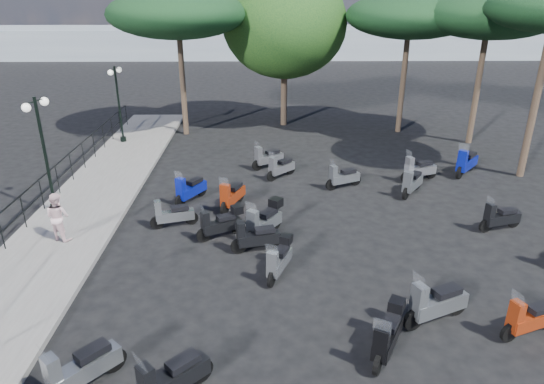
{
  "coord_description": "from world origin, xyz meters",
  "views": [
    {
      "loc": [
        -0.21,
        -10.32,
        7.21
      ],
      "look_at": [
        -0.0,
        3.75,
        1.2
      ],
      "focal_mm": 32.0,
      "sensor_mm": 36.0,
      "label": 1
    }
  ],
  "objects_px": {
    "scooter_20": "(436,304)",
    "pine_2": "(178,14)",
    "scooter_14": "(256,238)",
    "scooter_5": "(232,196)",
    "scooter_13": "(388,335)",
    "pine_0": "(410,16)",
    "scooter_8": "(221,224)",
    "scooter_9": "(264,221)",
    "scooter_27": "(500,218)",
    "scooter_22": "(419,170)",
    "scooter_10": "(281,168)",
    "lamp_post_1": "(44,148)",
    "lamp_post_2": "(118,99)",
    "pedestrian_far": "(58,217)",
    "scooter_7": "(279,260)",
    "scooter_19": "(530,319)",
    "scooter_4": "(190,190)",
    "pine_1": "(489,15)",
    "scooter_3": "(173,215)",
    "scooter_1": "(172,379)",
    "scooter_2": "(81,369)",
    "scooter_16": "(268,158)",
    "scooter_15": "(343,177)",
    "scooter_21": "(412,183)",
    "broadleaf_tree": "(285,24)"
  },
  "relations": [
    {
      "from": "scooter_20",
      "to": "pine_2",
      "type": "height_order",
      "value": "pine_2"
    },
    {
      "from": "scooter_14",
      "to": "pine_2",
      "type": "height_order",
      "value": "pine_2"
    },
    {
      "from": "scooter_5",
      "to": "scooter_13",
      "type": "xyz_separation_m",
      "value": [
        3.7,
        -7.4,
        0.03
      ]
    },
    {
      "from": "scooter_13",
      "to": "pine_0",
      "type": "bearing_deg",
      "value": -76.53
    },
    {
      "from": "scooter_8",
      "to": "scooter_14",
      "type": "distance_m",
      "value": 1.4
    },
    {
      "from": "scooter_9",
      "to": "scooter_27",
      "type": "distance_m",
      "value": 7.49
    },
    {
      "from": "pine_0",
      "to": "pine_2",
      "type": "height_order",
      "value": "pine_2"
    },
    {
      "from": "scooter_5",
      "to": "scooter_9",
      "type": "relative_size",
      "value": 1.05
    },
    {
      "from": "scooter_5",
      "to": "scooter_22",
      "type": "height_order",
      "value": "scooter_5"
    },
    {
      "from": "scooter_10",
      "to": "scooter_22",
      "type": "distance_m",
      "value": 5.5
    },
    {
      "from": "lamp_post_1",
      "to": "lamp_post_2",
      "type": "relative_size",
      "value": 1.07
    },
    {
      "from": "pedestrian_far",
      "to": "scooter_9",
      "type": "height_order",
      "value": "pedestrian_far"
    },
    {
      "from": "scooter_7",
      "to": "scooter_9",
      "type": "xyz_separation_m",
      "value": [
        -0.4,
        2.15,
        0.07
      ]
    },
    {
      "from": "scooter_5",
      "to": "scooter_19",
      "type": "bearing_deg",
      "value": 158.3
    },
    {
      "from": "scooter_4",
      "to": "pine_1",
      "type": "xyz_separation_m",
      "value": [
        12.85,
        6.99,
        5.5
      ]
    },
    {
      "from": "scooter_8",
      "to": "pine_2",
      "type": "distance_m",
      "value": 13.0
    },
    {
      "from": "pine_1",
      "to": "lamp_post_1",
      "type": "bearing_deg",
      "value": -155.25
    },
    {
      "from": "scooter_22",
      "to": "scooter_3",
      "type": "bearing_deg",
      "value": 91.8
    },
    {
      "from": "scooter_7",
      "to": "pine_0",
      "type": "bearing_deg",
      "value": -94.17
    },
    {
      "from": "scooter_1",
      "to": "pine_0",
      "type": "height_order",
      "value": "pine_0"
    },
    {
      "from": "scooter_10",
      "to": "scooter_27",
      "type": "bearing_deg",
      "value": -168.74
    },
    {
      "from": "scooter_27",
      "to": "scooter_2",
      "type": "bearing_deg",
      "value": 103.44
    },
    {
      "from": "scooter_4",
      "to": "scooter_14",
      "type": "height_order",
      "value": "scooter_4"
    },
    {
      "from": "scooter_1",
      "to": "scooter_16",
      "type": "bearing_deg",
      "value": -51.84
    },
    {
      "from": "scooter_4",
      "to": "scooter_19",
      "type": "relative_size",
      "value": 0.99
    },
    {
      "from": "pedestrian_far",
      "to": "scooter_1",
      "type": "relative_size",
      "value": 1.07
    },
    {
      "from": "pine_1",
      "to": "scooter_2",
      "type": "bearing_deg",
      "value": -130.81
    },
    {
      "from": "lamp_post_2",
      "to": "scooter_15",
      "type": "height_order",
      "value": "lamp_post_2"
    },
    {
      "from": "lamp_post_2",
      "to": "scooter_10",
      "type": "xyz_separation_m",
      "value": [
        7.6,
        -4.66,
        -1.78
      ]
    },
    {
      "from": "scooter_10",
      "to": "scooter_22",
      "type": "xyz_separation_m",
      "value": [
        5.49,
        -0.4,
        0.03
      ]
    },
    {
      "from": "lamp_post_1",
      "to": "scooter_16",
      "type": "xyz_separation_m",
      "value": [
        7.26,
        4.48,
        -1.92
      ]
    },
    {
      "from": "scooter_13",
      "to": "scooter_21",
      "type": "bearing_deg",
      "value": -80.3
    },
    {
      "from": "scooter_21",
      "to": "scooter_27",
      "type": "distance_m",
      "value": 3.52
    },
    {
      "from": "scooter_14",
      "to": "pine_0",
      "type": "relative_size",
      "value": 0.23
    },
    {
      "from": "pine_2",
      "to": "scooter_1",
      "type": "bearing_deg",
      "value": -82.37
    },
    {
      "from": "scooter_5",
      "to": "scooter_14",
      "type": "xyz_separation_m",
      "value": [
        0.9,
        -3.01,
        -0.03
      ]
    },
    {
      "from": "lamp_post_2",
      "to": "scooter_16",
      "type": "xyz_separation_m",
      "value": [
        7.09,
        -3.5,
        -1.77
      ]
    },
    {
      "from": "scooter_20",
      "to": "broadleaf_tree",
      "type": "bearing_deg",
      "value": -14.9
    },
    {
      "from": "scooter_4",
      "to": "scooter_21",
      "type": "height_order",
      "value": "scooter_4"
    },
    {
      "from": "scooter_13",
      "to": "pine_2",
      "type": "bearing_deg",
      "value": -39.58
    },
    {
      "from": "scooter_22",
      "to": "broadleaf_tree",
      "type": "xyz_separation_m",
      "value": [
        -5.05,
        8.62,
        4.89
      ]
    },
    {
      "from": "broadleaf_tree",
      "to": "pine_0",
      "type": "bearing_deg",
      "value": -13.83
    },
    {
      "from": "lamp_post_2",
      "to": "scooter_21",
      "type": "bearing_deg",
      "value": -15.17
    },
    {
      "from": "scooter_3",
      "to": "pine_0",
      "type": "distance_m",
      "value": 15.91
    },
    {
      "from": "scooter_4",
      "to": "scooter_8",
      "type": "relative_size",
      "value": 1.05
    },
    {
      "from": "scooter_16",
      "to": "scooter_22",
      "type": "relative_size",
      "value": 0.88
    },
    {
      "from": "scooter_22",
      "to": "scooter_21",
      "type": "bearing_deg",
      "value": 133.02
    },
    {
      "from": "scooter_8",
      "to": "scooter_21",
      "type": "relative_size",
      "value": 1.02
    },
    {
      "from": "scooter_3",
      "to": "scooter_19",
      "type": "height_order",
      "value": "scooter_19"
    },
    {
      "from": "scooter_10",
      "to": "pine_0",
      "type": "xyz_separation_m",
      "value": [
        6.52,
        6.72,
        5.4
      ]
    }
  ]
}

